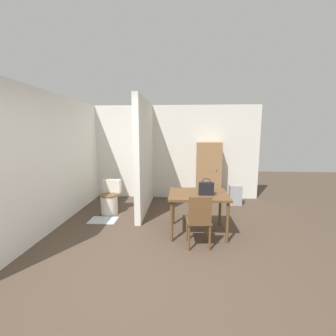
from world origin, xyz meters
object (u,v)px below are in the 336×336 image
at_px(wooden_cabinet, 209,172).
at_px(wooden_chair, 199,219).
at_px(toilet, 110,199).
at_px(handbag, 206,188).
at_px(space_heater, 235,195).
at_px(dining_table, 198,198).

bearing_deg(wooden_cabinet, wooden_chair, -99.79).
xyz_separation_m(toilet, handbag, (2.01, -1.02, 0.53)).
height_order(toilet, handbag, handbag).
xyz_separation_m(wooden_chair, handbag, (0.15, 0.44, 0.38)).
distance_m(handbag, space_heater, 2.08).
bearing_deg(wooden_chair, handbag, 67.36).
relative_size(wooden_chair, toilet, 1.18).
bearing_deg(handbag, space_heater, 62.40).
relative_size(wooden_chair, handbag, 2.92).
height_order(wooden_chair, handbag, handbag).
height_order(toilet, wooden_cabinet, wooden_cabinet).
relative_size(wooden_cabinet, space_heater, 3.13).
distance_m(wooden_chair, wooden_cabinet, 2.58).
distance_m(dining_table, wooden_chair, 0.56).
xyz_separation_m(dining_table, wooden_cabinet, (0.41, 1.99, 0.12)).
bearing_deg(toilet, wooden_chair, -38.18).
distance_m(toilet, wooden_cabinet, 2.57).
bearing_deg(dining_table, handbag, -35.94).
bearing_deg(wooden_cabinet, dining_table, -101.64).
relative_size(wooden_chair, wooden_cabinet, 0.55).
distance_m(dining_table, space_heater, 2.02).
bearing_deg(wooden_chair, dining_table, 83.33).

